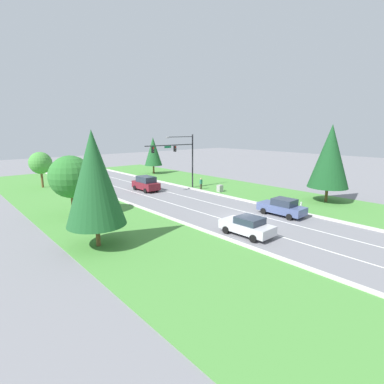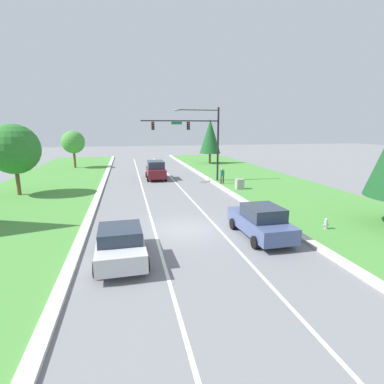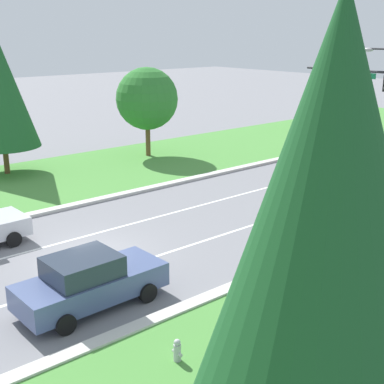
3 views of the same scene
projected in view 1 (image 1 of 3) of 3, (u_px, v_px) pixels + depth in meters
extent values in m
plane|color=slate|center=(243.00, 218.00, 29.19)|extent=(160.00, 160.00, 0.00)
cube|color=beige|center=(276.00, 207.00, 32.81)|extent=(0.50, 90.00, 0.15)
cube|color=beige|center=(200.00, 229.00, 25.54)|extent=(0.50, 90.00, 0.15)
cube|color=#4C8E3D|center=(301.00, 200.00, 36.19)|extent=(10.00, 90.00, 0.08)
cube|color=#4C8E3D|center=(148.00, 245.00, 22.17)|extent=(10.00, 90.00, 0.08)
cube|color=white|center=(230.00, 221.00, 28.03)|extent=(0.14, 81.00, 0.01)
cube|color=white|center=(254.00, 214.00, 30.35)|extent=(0.14, 81.00, 0.01)
cylinder|color=black|center=(193.00, 161.00, 43.39)|extent=(0.20, 0.20, 7.74)
cylinder|color=black|center=(170.00, 145.00, 40.30)|extent=(8.02, 0.12, 0.12)
cube|color=#147042|center=(168.00, 147.00, 40.08)|extent=(1.10, 0.04, 0.28)
cylinder|color=black|center=(180.00, 137.00, 41.24)|extent=(4.41, 0.09, 0.09)
ellipsoid|color=gray|center=(168.00, 137.00, 39.83)|extent=(0.56, 0.28, 0.20)
cube|color=black|center=(175.00, 149.00, 40.92)|extent=(0.28, 0.32, 0.80)
sphere|color=red|center=(176.00, 147.00, 40.74)|extent=(0.16, 0.16, 0.16)
sphere|color=#2D2D2D|center=(176.00, 149.00, 40.79)|extent=(0.16, 0.16, 0.16)
sphere|color=#2D2D2D|center=(176.00, 150.00, 40.84)|extent=(0.16, 0.16, 0.16)
cube|color=black|center=(153.00, 150.00, 38.59)|extent=(0.28, 0.32, 0.80)
sphere|color=red|center=(153.00, 148.00, 38.42)|extent=(0.16, 0.16, 0.16)
sphere|color=#2D2D2D|center=(154.00, 150.00, 38.47)|extent=(0.16, 0.16, 0.16)
sphere|color=#2D2D2D|center=(154.00, 152.00, 38.52)|extent=(0.16, 0.16, 0.16)
cube|color=silver|center=(247.00, 227.00, 24.28)|extent=(2.09, 4.49, 0.73)
cube|color=#283342|center=(250.00, 220.00, 23.96)|extent=(1.82, 2.04, 0.54)
cylinder|color=black|center=(241.00, 225.00, 25.98)|extent=(0.26, 0.63, 0.62)
cylinder|color=black|center=(226.00, 230.00, 24.70)|extent=(0.26, 0.63, 0.62)
cylinder|color=black|center=(268.00, 233.00, 24.00)|extent=(0.26, 0.63, 0.62)
cylinder|color=black|center=(253.00, 239.00, 22.73)|extent=(0.26, 0.63, 0.62)
cube|color=#475684|center=(281.00, 208.00, 29.90)|extent=(1.99, 4.71, 0.77)
cube|color=#283342|center=(284.00, 202.00, 29.55)|extent=(1.75, 2.14, 0.66)
cylinder|color=black|center=(274.00, 208.00, 31.63)|extent=(0.25, 0.63, 0.62)
cylinder|color=black|center=(264.00, 211.00, 30.41)|extent=(0.25, 0.63, 0.62)
cylinder|color=black|center=(299.00, 213.00, 29.54)|extent=(0.25, 0.63, 0.62)
cylinder|color=black|center=(289.00, 217.00, 28.31)|extent=(0.25, 0.63, 0.62)
cube|color=maroon|center=(146.00, 185.00, 41.82)|extent=(2.01, 4.55, 0.93)
cube|color=#283342|center=(146.00, 179.00, 41.56)|extent=(1.79, 2.74, 0.80)
cylinder|color=black|center=(146.00, 186.00, 43.57)|extent=(0.25, 0.66, 0.65)
cylinder|color=black|center=(135.00, 188.00, 42.36)|extent=(0.25, 0.66, 0.65)
cylinder|color=black|center=(157.00, 189.00, 41.48)|extent=(0.25, 0.66, 0.65)
cylinder|color=black|center=(145.00, 191.00, 40.27)|extent=(0.25, 0.66, 0.65)
cube|color=#9E9E99|center=(220.00, 189.00, 40.81)|extent=(0.70, 0.60, 1.01)
cylinder|color=#42382D|center=(200.00, 187.00, 42.53)|extent=(0.14, 0.14, 0.84)
cylinder|color=#42382D|center=(202.00, 187.00, 42.71)|extent=(0.14, 0.14, 0.84)
cube|color=#287556|center=(201.00, 182.00, 42.47)|extent=(0.40, 0.25, 0.60)
sphere|color=tan|center=(201.00, 179.00, 42.38)|extent=(0.22, 0.22, 0.22)
cylinder|color=#B7B7BC|center=(301.00, 206.00, 32.71)|extent=(0.20, 0.20, 0.55)
sphere|color=#B7B7BC|center=(301.00, 203.00, 32.64)|extent=(0.18, 0.18, 0.18)
cylinder|color=#B7B7BC|center=(300.00, 205.00, 32.63)|extent=(0.10, 0.09, 0.09)
cylinder|color=#B7B7BC|center=(302.00, 205.00, 32.78)|extent=(0.10, 0.09, 0.09)
cylinder|color=brown|center=(326.00, 195.00, 35.16)|extent=(0.32, 0.32, 1.81)
cone|color=#194C23|center=(330.00, 156.00, 34.23)|extent=(4.52, 4.52, 7.23)
cylinder|color=brown|center=(73.00, 204.00, 29.58)|extent=(0.32, 0.32, 2.39)
sphere|color=#2D752D|center=(71.00, 177.00, 29.01)|extent=(4.13, 4.13, 4.13)
cylinder|color=brown|center=(154.00, 170.00, 57.56)|extent=(0.32, 0.32, 1.68)
cone|color=#1E5628|center=(153.00, 151.00, 56.84)|extent=(3.31, 3.31, 5.30)
cylinder|color=brown|center=(42.00, 180.00, 43.73)|extent=(0.32, 0.32, 2.50)
sphere|color=#47933D|center=(40.00, 163.00, 43.22)|extent=(3.17, 3.17, 3.17)
cylinder|color=brown|center=(98.00, 236.00, 21.82)|extent=(0.32, 0.32, 1.70)
cone|color=#1E5628|center=(94.00, 178.00, 20.95)|extent=(4.22, 4.22, 6.76)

